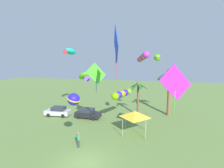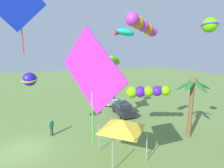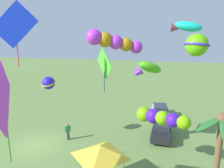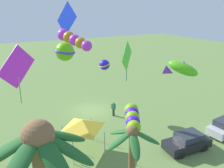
% 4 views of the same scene
% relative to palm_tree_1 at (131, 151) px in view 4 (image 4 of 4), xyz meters
% --- Properties ---
extents(ground_plane, '(120.00, 120.00, 0.00)m').
position_rel_palm_tree_1_xyz_m(ground_plane, '(-3.55, -13.79, -4.06)').
color(ground_plane, olive).
extents(palm_tree_1, '(2.95, 3.01, 5.51)m').
position_rel_palm_tree_1_xyz_m(palm_tree_1, '(0.00, 0.00, 0.00)').
color(palm_tree_1, brown).
rests_on(palm_tree_1, ground).
extents(parked_car_0, '(4.01, 1.98, 1.51)m').
position_rel_palm_tree_1_xyz_m(parked_car_0, '(-7.46, -2.91, -3.31)').
color(parked_car_0, black).
rests_on(parked_car_0, ground).
extents(spectator_0, '(0.41, 0.47, 1.59)m').
position_rel_palm_tree_1_xyz_m(spectator_0, '(-5.19, -11.42, -3.25)').
color(spectator_0, '#38383D').
rests_on(spectator_0, ground).
extents(festival_tent, '(2.86, 2.86, 2.85)m').
position_rel_palm_tree_1_xyz_m(festival_tent, '(0.15, -6.85, -1.59)').
color(festival_tent, '#9E9EA3').
rests_on(festival_tent, ground).
extents(kite_tube_0, '(1.57, 2.81, 1.28)m').
position_rel_palm_tree_1_xyz_m(kite_tube_0, '(0.88, -5.90, 5.23)').
color(kite_tube_0, '#B931DF').
extents(kite_ball_1, '(1.34, 1.34, 0.92)m').
position_rel_palm_tree_1_xyz_m(kite_ball_1, '(2.66, -2.09, 5.21)').
color(kite_ball_1, '#5CBB0F').
extents(kite_diamond_2, '(0.96, 2.94, 4.28)m').
position_rel_palm_tree_1_xyz_m(kite_diamond_2, '(-0.99, -12.82, 6.12)').
color(kite_diamond_2, '#1633E4').
extents(kite_ball_3, '(1.45, 1.47, 1.12)m').
position_rel_palm_tree_1_xyz_m(kite_ball_3, '(-4.86, -12.85, 1.37)').
color(kite_ball_3, '#281ACC').
extents(kite_diamond_4, '(3.06, 1.65, 4.78)m').
position_rel_palm_tree_1_xyz_m(kite_diamond_4, '(4.08, -10.16, 2.75)').
color(kite_diamond_4, '#D027EF').
extents(kite_tube_5, '(2.49, 3.56, 1.21)m').
position_rel_palm_tree_1_xyz_m(kite_tube_5, '(-2.17, -3.25, 0.04)').
color(kite_tube_5, '#6FBD0B').
extents(kite_fish_7, '(2.64, 2.81, 1.65)m').
position_rel_palm_tree_1_xyz_m(kite_fish_7, '(-7.37, -4.30, 2.59)').
color(kite_fish_7, '#4DC319').
extents(kite_diamond_8, '(1.97, 1.64, 3.52)m').
position_rel_palm_tree_1_xyz_m(kite_diamond_8, '(-4.43, -7.70, 3.24)').
color(kite_diamond_8, '#4CD42E').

